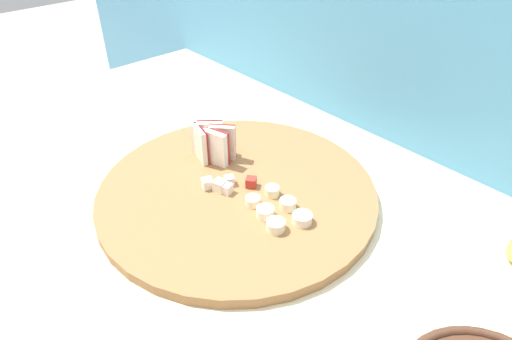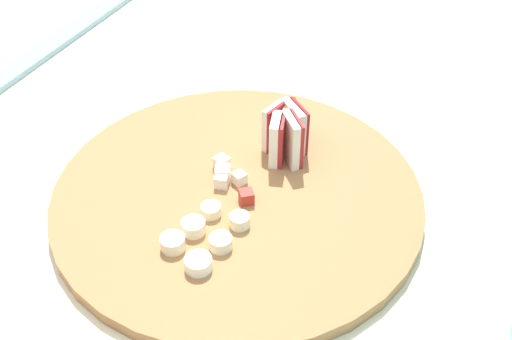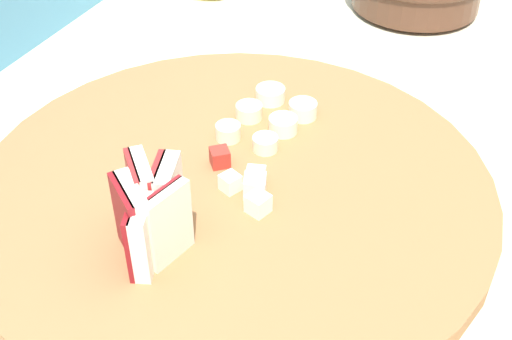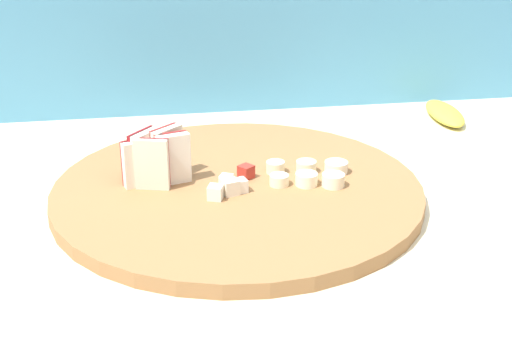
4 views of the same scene
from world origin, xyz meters
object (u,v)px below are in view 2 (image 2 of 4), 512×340
apple_wedge_fan (287,132)px  banana_slice_rows (203,237)px  cutting_board (239,194)px  apple_dice_pile (229,177)px

apple_wedge_fan → banana_slice_rows: (0.18, -0.02, -0.02)m
cutting_board → banana_slice_rows: bearing=1.7°
apple_wedge_fan → banana_slice_rows: size_ratio=0.80×
apple_dice_pile → banana_slice_rows: apple_dice_pile is taller
cutting_board → apple_wedge_fan: size_ratio=5.35×
apple_wedge_fan → apple_dice_pile: bearing=-24.4°
apple_dice_pile → apple_wedge_fan: bearing=155.6°
apple_dice_pile → cutting_board: bearing=68.7°
apple_dice_pile → banana_slice_rows: bearing=10.2°
cutting_board → apple_dice_pile: bearing=-111.3°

